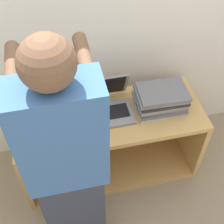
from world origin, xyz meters
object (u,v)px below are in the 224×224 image
laptop_stack_left (56,120)px  person (68,170)px  laptop_open (108,105)px  laptop_stack_right (160,99)px

laptop_stack_left → person: (0.03, -0.50, 0.16)m
laptop_stack_left → person: size_ratio=0.21×
person → laptop_open: bearing=59.3°
laptop_open → laptop_stack_right: 0.36m
laptop_open → laptop_stack_right: bearing=-8.9°
laptop_open → laptop_stack_left: laptop_open is taller
laptop_stack_right → laptop_open: bearing=171.1°
laptop_open → laptop_stack_right: laptop_open is taller
laptop_open → person: person is taller
laptop_open → laptop_stack_right: size_ratio=0.94×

